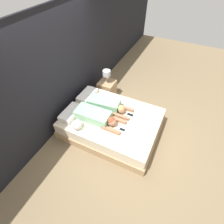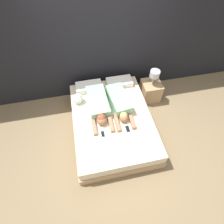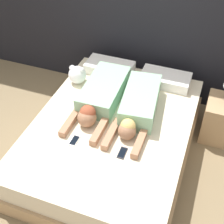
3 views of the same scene
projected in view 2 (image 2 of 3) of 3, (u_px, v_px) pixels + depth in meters
The scene contains 11 objects.
ground_plane at pixel (112, 128), 3.92m from camera, with size 12.00×12.00×0.00m, color #7F6B4C.
wall_back at pixel (100, 45), 3.58m from camera, with size 12.00×0.06×2.60m.
bed at pixel (112, 123), 3.74m from camera, with size 1.63×2.17×0.46m.
pillow_head_left at pixel (89, 87), 3.96m from camera, with size 0.58×0.32×0.12m.
pillow_head_right at pixel (119, 82), 4.04m from camera, with size 0.58×0.32×0.12m.
person_left at pixel (99, 105), 3.59m from camera, with size 0.41×1.13×0.23m.
person_right at pixel (120, 103), 3.61m from camera, with size 0.43×1.09×0.22m.
cell_phone_left at pixel (103, 134), 3.30m from camera, with size 0.07×0.14×0.01m.
cell_phone_right at pixel (128, 129), 3.37m from camera, with size 0.07×0.14×0.01m.
plush_toy at pixel (78, 99), 3.68m from camera, with size 0.21×0.21×0.22m.
nightstand at pixel (151, 90), 4.22m from camera, with size 0.44×0.44×0.86m.
Camera 2 is at (-0.41, -1.98, 3.38)m, focal length 28.00 mm.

